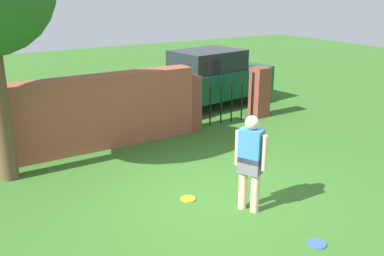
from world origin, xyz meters
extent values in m
plane|color=#336623|center=(0.00, 0.00, 0.00)|extent=(40.00, 40.00, 0.00)
cube|color=brown|center=(-1.50, 3.56, 0.83)|extent=(6.01, 0.50, 1.67)
cylinder|color=brown|center=(-2.89, 2.86, 1.44)|extent=(0.33, 0.33, 2.88)
cylinder|color=beige|center=(0.19, -0.41, 0.42)|extent=(0.14, 0.14, 0.85)
cylinder|color=beige|center=(0.29, -0.60, 0.42)|extent=(0.14, 0.14, 0.85)
cube|color=slate|center=(0.24, -0.50, 0.80)|extent=(0.36, 0.42, 0.28)
cube|color=#3372BF|center=(0.24, -0.50, 1.12)|extent=(0.36, 0.42, 0.55)
sphere|color=beige|center=(0.24, -0.50, 1.51)|extent=(0.22, 0.22, 0.22)
cylinder|color=beige|center=(0.14, -0.30, 1.05)|extent=(0.09, 0.09, 0.58)
cylinder|color=beige|center=(0.34, -0.71, 1.05)|extent=(0.09, 0.09, 0.58)
cube|color=brown|center=(1.60, 3.56, 0.70)|extent=(0.44, 0.44, 1.40)
cube|color=brown|center=(3.89, 3.56, 0.70)|extent=(0.44, 0.44, 1.40)
cylinder|color=black|center=(1.87, 3.56, 0.65)|extent=(0.04, 0.04, 1.30)
cylinder|color=black|center=(2.22, 3.56, 0.65)|extent=(0.04, 0.04, 1.30)
cylinder|color=black|center=(2.57, 3.56, 0.65)|extent=(0.04, 0.04, 1.30)
cylinder|color=black|center=(2.92, 3.56, 0.65)|extent=(0.04, 0.04, 1.30)
cylinder|color=black|center=(3.27, 3.56, 0.65)|extent=(0.04, 0.04, 1.30)
cylinder|color=black|center=(3.62, 3.56, 0.65)|extent=(0.04, 0.04, 1.30)
cube|color=#0C4C2D|center=(3.26, 5.26, 0.72)|extent=(4.39, 2.25, 0.80)
cube|color=#1E2328|center=(3.26, 5.26, 1.42)|extent=(2.18, 1.75, 0.60)
cylinder|color=black|center=(4.50, 6.29, 0.32)|extent=(0.66, 0.30, 0.64)
cylinder|color=black|center=(4.73, 4.60, 0.32)|extent=(0.66, 0.30, 0.64)
cylinder|color=black|center=(1.80, 5.92, 0.32)|extent=(0.66, 0.30, 0.64)
cylinder|color=black|center=(2.02, 4.24, 0.32)|extent=(0.66, 0.30, 0.64)
cylinder|color=blue|center=(0.43, -1.82, 0.01)|extent=(0.27, 0.27, 0.02)
cylinder|color=orange|center=(-0.42, 0.32, 0.01)|extent=(0.27, 0.27, 0.02)
camera|label=1|loc=(-3.85, -5.35, 3.50)|focal=39.86mm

